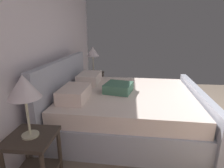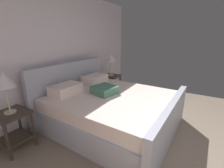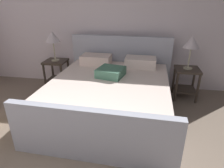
{
  "view_description": "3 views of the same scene",
  "coord_description": "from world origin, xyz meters",
  "px_view_note": "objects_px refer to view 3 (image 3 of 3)",
  "views": [
    {
      "loc": [
        -2.57,
        1.97,
        1.58
      ],
      "look_at": [
        0.1,
        2.23,
        0.78
      ],
      "focal_mm": 29.61,
      "sensor_mm": 36.0,
      "label": 1
    },
    {
      "loc": [
        -2.11,
        0.59,
        1.67
      ],
      "look_at": [
        0.56,
        2.18,
        0.71
      ],
      "focal_mm": 25.28,
      "sensor_mm": 36.0,
      "label": 2
    },
    {
      "loc": [
        0.73,
        -0.82,
        1.78
      ],
      "look_at": [
        0.29,
        1.82,
        0.62
      ],
      "focal_mm": 31.34,
      "sensor_mm": 36.0,
      "label": 3
    }
  ],
  "objects_px": {
    "nightstand_left": "(56,69)",
    "table_lamp_left": "(53,37)",
    "bed": "(111,94)",
    "table_lamp_right": "(192,43)",
    "nightstand_right": "(186,78)"
  },
  "relations": [
    {
      "from": "nightstand_right",
      "to": "table_lamp_right",
      "type": "distance_m",
      "value": 0.68
    },
    {
      "from": "nightstand_left",
      "to": "table_lamp_left",
      "type": "relative_size",
      "value": 0.99
    },
    {
      "from": "table_lamp_right",
      "to": "bed",
      "type": "bearing_deg",
      "value": -149.92
    },
    {
      "from": "nightstand_right",
      "to": "nightstand_left",
      "type": "distance_m",
      "value": 2.65
    },
    {
      "from": "table_lamp_right",
      "to": "table_lamp_left",
      "type": "relative_size",
      "value": 1.0
    },
    {
      "from": "table_lamp_right",
      "to": "table_lamp_left",
      "type": "height_order",
      "value": "same"
    },
    {
      "from": "table_lamp_right",
      "to": "table_lamp_left",
      "type": "xyz_separation_m",
      "value": [
        -2.65,
        0.09,
        -0.0
      ]
    },
    {
      "from": "nightstand_left",
      "to": "nightstand_right",
      "type": "bearing_deg",
      "value": -2.02
    },
    {
      "from": "bed",
      "to": "nightstand_right",
      "type": "height_order",
      "value": "bed"
    },
    {
      "from": "bed",
      "to": "table_lamp_left",
      "type": "relative_size",
      "value": 3.81
    },
    {
      "from": "bed",
      "to": "nightstand_left",
      "type": "height_order",
      "value": "bed"
    },
    {
      "from": "bed",
      "to": "table_lamp_right",
      "type": "bearing_deg",
      "value": 30.08
    },
    {
      "from": "nightstand_right",
      "to": "nightstand_left",
      "type": "height_order",
      "value": "same"
    },
    {
      "from": "table_lamp_right",
      "to": "nightstand_left",
      "type": "distance_m",
      "value": 2.74
    },
    {
      "from": "table_lamp_right",
      "to": "table_lamp_left",
      "type": "bearing_deg",
      "value": 177.98
    }
  ]
}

